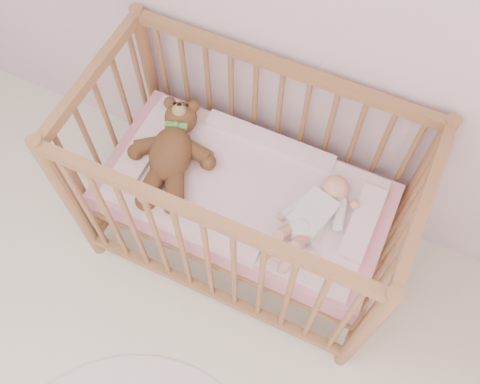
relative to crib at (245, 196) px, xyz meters
The scene contains 5 objects.
crib is the anchor object (origin of this frame).
mattress 0.01m from the crib, ahead, with size 1.22×0.62×0.13m, color pink.
blanket 0.06m from the crib, ahead, with size 1.10×0.58×0.06m, color #FBADBA, non-canonical shape.
baby 0.34m from the crib, ahead, with size 0.25×0.51×0.12m, color white, non-canonical shape.
teddy_bear 0.36m from the crib, behind, with size 0.40×0.56×0.16m, color brown, non-canonical shape.
Camera 1 is at (0.84, 0.62, 2.54)m, focal length 40.00 mm.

